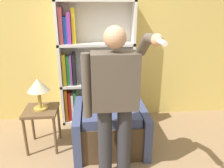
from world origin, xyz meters
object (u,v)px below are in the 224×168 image
at_px(person_standing, 115,99).
at_px(table_lamp, 38,87).
at_px(armchair, 110,119).
at_px(bookcase, 89,65).
at_px(side_table, 42,116).

xyz_separation_m(person_standing, table_lamp, (-0.90, 0.68, -0.09)).
bearing_deg(armchair, bookcase, 110.87).
bearing_deg(side_table, table_lamp, 0.00).
relative_size(person_standing, table_lamp, 4.01).
distance_m(armchair, table_lamp, 1.05).
height_order(armchair, side_table, armchair).
xyz_separation_m(armchair, table_lamp, (-0.91, -0.01, 0.52)).
distance_m(bookcase, armchair, 0.96).
distance_m(armchair, side_table, 0.92).
xyz_separation_m(person_standing, side_table, (-0.90, 0.68, -0.51)).
relative_size(bookcase, armchair, 1.67).
distance_m(bookcase, person_standing, 1.41).
height_order(bookcase, table_lamp, bookcase).
bearing_deg(bookcase, table_lamp, -132.25).
height_order(person_standing, table_lamp, person_standing).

